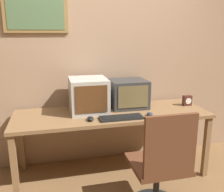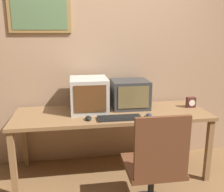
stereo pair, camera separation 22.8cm
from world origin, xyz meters
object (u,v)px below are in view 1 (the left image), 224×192
at_px(mouse_near_keyboard, 150,114).
at_px(office_chair, 160,171).
at_px(mouse_far_corner, 90,119).
at_px(desk_clock, 187,100).
at_px(keyboard_main, 121,117).
at_px(monitor_left, 88,95).
at_px(monitor_right, 128,94).

xyz_separation_m(mouse_near_keyboard, office_chair, (-0.11, -0.54, -0.34)).
relative_size(mouse_far_corner, desk_clock, 0.83).
bearing_deg(mouse_far_corner, office_chair, -46.23).
bearing_deg(office_chair, desk_clock, 49.34).
relative_size(keyboard_main, mouse_near_keyboard, 4.36).
bearing_deg(keyboard_main, mouse_far_corner, 176.85).
height_order(mouse_near_keyboard, office_chair, office_chair).
distance_m(monitor_left, office_chair, 1.11).
bearing_deg(desk_clock, mouse_far_corner, -167.95).
height_order(desk_clock, office_chair, office_chair).
bearing_deg(desk_clock, keyboard_main, -162.91).
height_order(monitor_right, mouse_far_corner, monitor_right).
bearing_deg(keyboard_main, monitor_right, 63.50).
bearing_deg(monitor_left, office_chair, -59.99).
bearing_deg(mouse_far_corner, mouse_near_keyboard, -0.90).
bearing_deg(keyboard_main, mouse_near_keyboard, 1.36).
relative_size(monitor_left, keyboard_main, 0.97).
xyz_separation_m(mouse_far_corner, desk_clock, (1.21, 0.26, 0.04)).
bearing_deg(mouse_near_keyboard, monitor_left, 152.07).
height_order(monitor_left, mouse_far_corner, monitor_left).
bearing_deg(keyboard_main, desk_clock, 17.09).
relative_size(monitor_left, desk_clock, 3.57).
height_order(mouse_far_corner, desk_clock, desk_clock).
relative_size(monitor_right, office_chair, 0.42).
distance_m(mouse_near_keyboard, desk_clock, 0.65).
relative_size(keyboard_main, office_chair, 0.45).
height_order(monitor_right, desk_clock, monitor_right).
relative_size(monitor_right, keyboard_main, 0.93).
distance_m(mouse_near_keyboard, mouse_far_corner, 0.63).
relative_size(monitor_right, mouse_near_keyboard, 4.07).
bearing_deg(office_chair, monitor_right, 91.02).
bearing_deg(monitor_left, desk_clock, -2.36).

